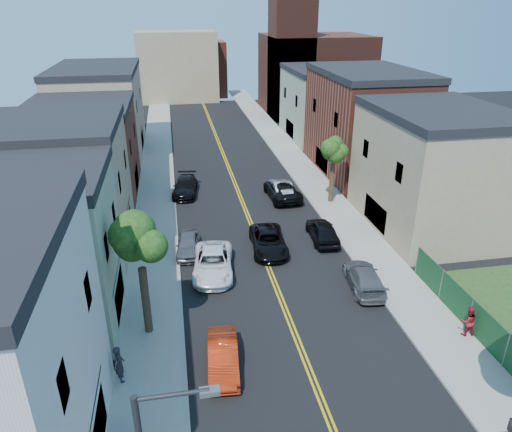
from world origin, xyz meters
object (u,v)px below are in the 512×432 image
dark_car_right_far (282,190)px  pedestrian_right (468,321)px  white_pickup (213,263)px  pedestrian_left (119,364)px  black_suv_lane (268,241)px  black_car_left (185,187)px  red_sedan (223,356)px  black_car_right (323,231)px  grey_car_right (364,278)px  silver_car_right (281,188)px  grey_car_left (188,245)px

dark_car_right_far → pedestrian_right: pedestrian_right is taller
white_pickup → pedestrian_left: (-5.30, -9.21, 0.36)m
dark_car_right_far → black_suv_lane: dark_car_right_far is taller
black_car_left → red_sedan: bearing=-80.3°
white_pickup → black_car_right: bearing=27.6°
white_pickup → grey_car_right: white_pickup is taller
grey_car_right → black_suv_lane: size_ratio=0.92×
silver_car_right → dark_car_right_far: bearing=91.6°
pedestrian_right → black_suv_lane: bearing=-47.3°
grey_car_right → black_suv_lane: bearing=-42.4°
black_car_left → silver_car_right: silver_car_right is taller
pedestrian_left → pedestrian_right: bearing=-108.4°
red_sedan → white_pickup: bearing=92.3°
white_pickup → black_car_left: 14.86m
grey_car_right → black_suv_lane: black_suv_lane is taller
grey_car_right → silver_car_right: bearing=-76.4°
black_car_right → pedestrian_right: pedestrian_right is taller
black_suv_lane → silver_car_right: bearing=75.6°
black_car_right → dark_car_right_far: 8.91m
dark_car_right_far → pedestrian_left: (-12.90, -21.39, 0.34)m
grey_car_right → pedestrian_right: size_ratio=2.74×
red_sedan → silver_car_right: size_ratio=0.89×
silver_car_right → dark_car_right_far: dark_car_right_far is taller
black_car_right → red_sedan: bearing=57.1°
red_sedan → black_suv_lane: (4.68, 11.61, 0.04)m
red_sedan → dark_car_right_far: dark_car_right_far is taller
silver_car_right → pedestrian_right: pedestrian_right is taller
silver_car_right → black_suv_lane: 10.64m
grey_car_left → silver_car_right: size_ratio=0.86×
grey_car_right → dark_car_right_far: (-1.70, 15.60, 0.09)m
red_sedan → black_car_left: 23.92m
grey_car_left → black_suv_lane: 5.85m
white_pickup → black_suv_lane: bearing=37.0°
silver_car_right → pedestrian_right: size_ratio=2.68×
red_sedan → grey_car_right: grey_car_right is taller
silver_car_right → black_suv_lane: (-3.30, -10.12, -0.05)m
grey_car_left → dark_car_right_far: (9.12, 9.09, 0.09)m
dark_car_right_far → black_suv_lane: bearing=68.9°
dark_car_right_far → pedestrian_right: bearing=101.8°
red_sedan → dark_car_right_far: bearing=74.1°
black_car_right → pedestrian_right: 13.09m
grey_car_right → pedestrian_right: bearing=130.1°
black_car_right → black_suv_lane: bearing=13.8°
grey_car_left → black_suv_lane: (5.82, -0.57, 0.04)m
grey_car_right → pedestrian_right: pedestrian_right is taller
black_car_left → white_pickup: bearing=-77.6°
white_pickup → grey_car_left: 3.44m
grey_car_left → pedestrian_right: (14.42, -12.15, 0.34)m
red_sedan → grey_car_left: bearing=100.0°
black_car_left → pedestrian_left: pedestrian_left is taller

